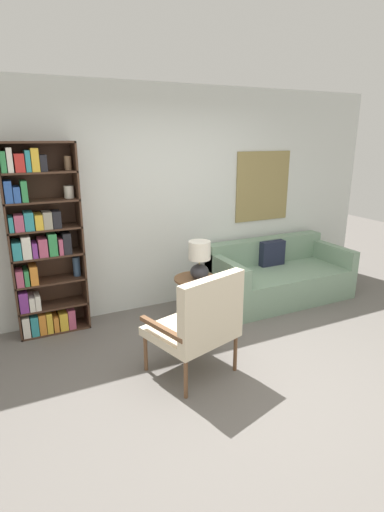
{
  "coord_description": "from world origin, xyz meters",
  "views": [
    {
      "loc": [
        -1.77,
        -2.52,
        2.11
      ],
      "look_at": [
        -0.0,
        1.08,
        0.9
      ],
      "focal_mm": 28.0,
      "sensor_mm": 36.0,
      "label": 1
    }
  ],
  "objects_px": {
    "bookshelf": "(40,246)",
    "table_lamp": "(199,259)",
    "side_table": "(196,283)",
    "armchair": "(201,321)",
    "couch": "(278,277)"
  },
  "relations": [
    {
      "from": "bookshelf",
      "to": "table_lamp",
      "type": "xyz_separation_m",
      "value": [
        1.61,
        -0.56,
        -0.21
      ]
    },
    {
      "from": "bookshelf",
      "to": "armchair",
      "type": "distance_m",
      "value": 1.95
    },
    {
      "from": "couch",
      "to": "table_lamp",
      "type": "relative_size",
      "value": 4.08
    },
    {
      "from": "bookshelf",
      "to": "armchair",
      "type": "xyz_separation_m",
      "value": [
        1.12,
        -1.54,
        -0.44
      ]
    },
    {
      "from": "side_table",
      "to": "table_lamp",
      "type": "bearing_deg",
      "value": -70.16
    },
    {
      "from": "bookshelf",
      "to": "table_lamp",
      "type": "bearing_deg",
      "value": -19.24
    },
    {
      "from": "armchair",
      "to": "table_lamp",
      "type": "distance_m",
      "value": 1.11
    },
    {
      "from": "armchair",
      "to": "couch",
      "type": "distance_m",
      "value": 2.22
    },
    {
      "from": "armchair",
      "to": "side_table",
      "type": "relative_size",
      "value": 1.82
    },
    {
      "from": "side_table",
      "to": "table_lamp",
      "type": "distance_m",
      "value": 0.31
    },
    {
      "from": "bookshelf",
      "to": "couch",
      "type": "bearing_deg",
      "value": -5.87
    },
    {
      "from": "armchair",
      "to": "bookshelf",
      "type": "bearing_deg",
      "value": 126.18
    },
    {
      "from": "couch",
      "to": "side_table",
      "type": "relative_size",
      "value": 3.32
    },
    {
      "from": "side_table",
      "to": "table_lamp",
      "type": "relative_size",
      "value": 1.23
    },
    {
      "from": "bookshelf",
      "to": "table_lamp",
      "type": "relative_size",
      "value": 4.63
    }
  ]
}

